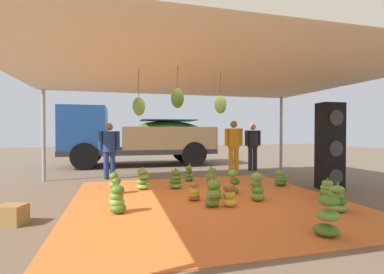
{
  "coord_description": "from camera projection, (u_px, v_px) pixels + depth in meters",
  "views": [
    {
      "loc": [
        -1.78,
        -5.5,
        1.4
      ],
      "look_at": [
        0.43,
        2.84,
        1.24
      ],
      "focal_mm": 26.41,
      "sensor_mm": 36.0,
      "label": 1
    }
  ],
  "objects": [
    {
      "name": "banana_bunch_10",
      "position": [
        176.0,
        180.0,
        6.94
      ],
      "size": [
        0.43,
        0.42,
        0.51
      ],
      "color": "#6B9E38",
      "rests_on": "tarp_orange"
    },
    {
      "name": "banana_bunch_2",
      "position": [
        327.0,
        190.0,
        5.84
      ],
      "size": [
        0.37,
        0.37,
        0.44
      ],
      "color": "#477523",
      "rests_on": "tarp_orange"
    },
    {
      "name": "tent_canopy",
      "position": [
        208.0,
        73.0,
        5.66
      ],
      "size": [
        8.0,
        7.0,
        2.67
      ],
      "color": "#9EA0A5",
      "rests_on": "ground"
    },
    {
      "name": "banana_bunch_12",
      "position": [
        117.0,
        200.0,
        4.83
      ],
      "size": [
        0.34,
        0.34,
        0.51
      ],
      "color": "#477523",
      "rests_on": "tarp_orange"
    },
    {
      "name": "banana_bunch_8",
      "position": [
        143.0,
        180.0,
        6.84
      ],
      "size": [
        0.43,
        0.43,
        0.54
      ],
      "color": "#75A83D",
      "rests_on": "tarp_orange"
    },
    {
      "name": "banana_bunch_15",
      "position": [
        233.0,
        183.0,
        6.31
      ],
      "size": [
        0.37,
        0.36,
        0.58
      ],
      "color": "#518428",
      "rests_on": "tarp_orange"
    },
    {
      "name": "tarp_orange",
      "position": [
        207.0,
        200.0,
        5.79
      ],
      "size": [
        5.36,
        5.52,
        0.01
      ],
      "primitive_type": "cube",
      "color": "orange",
      "rests_on": "ground"
    },
    {
      "name": "worker_2",
      "position": [
        253.0,
        143.0,
        10.22
      ],
      "size": [
        0.62,
        0.38,
        1.7
      ],
      "color": "#26262D",
      "rests_on": "ground"
    },
    {
      "name": "banana_bunch_14",
      "position": [
        229.0,
        196.0,
        5.28
      ],
      "size": [
        0.37,
        0.37,
        0.46
      ],
      "color": "gold",
      "rests_on": "tarp_orange"
    },
    {
      "name": "cargo_truck_main",
      "position": [
        135.0,
        136.0,
        11.83
      ],
      "size": [
        6.17,
        2.45,
        2.4
      ],
      "color": "#2D2D2D",
      "rests_on": "ground"
    },
    {
      "name": "worker_1",
      "position": [
        234.0,
        143.0,
        9.46
      ],
      "size": [
        0.65,
        0.4,
        1.77
      ],
      "color": "orange",
      "rests_on": "ground"
    },
    {
      "name": "banana_bunch_3",
      "position": [
        281.0,
        178.0,
        7.27
      ],
      "size": [
        0.41,
        0.41,
        0.45
      ],
      "color": "#477523",
      "rests_on": "tarp_orange"
    },
    {
      "name": "banana_bunch_1",
      "position": [
        213.0,
        195.0,
        5.23
      ],
      "size": [
        0.4,
        0.4,
        0.53
      ],
      "color": "#518428",
      "rests_on": "tarp_orange"
    },
    {
      "name": "banana_bunch_0",
      "position": [
        337.0,
        199.0,
        4.93
      ],
      "size": [
        0.37,
        0.39,
        0.51
      ],
      "color": "#75A83D",
      "rests_on": "tarp_orange"
    },
    {
      "name": "banana_bunch_4",
      "position": [
        257.0,
        187.0,
        5.71
      ],
      "size": [
        0.37,
        0.37,
        0.6
      ],
      "color": "#6B9E38",
      "rests_on": "tarp_orange"
    },
    {
      "name": "banana_bunch_13",
      "position": [
        212.0,
        176.0,
        7.62
      ],
      "size": [
        0.35,
        0.35,
        0.47
      ],
      "color": "#518428",
      "rests_on": "tarp_orange"
    },
    {
      "name": "banana_bunch_11",
      "position": [
        189.0,
        174.0,
        8.01
      ],
      "size": [
        0.31,
        0.31,
        0.49
      ],
      "color": "#477523",
      "rests_on": "tarp_orange"
    },
    {
      "name": "crate_0",
      "position": [
        11.0,
        215.0,
        4.25
      ],
      "size": [
        0.47,
        0.42,
        0.3
      ],
      "primitive_type": "cube",
      "rotation": [
        0.0,
        0.0,
        -0.33
      ],
      "color": "olive",
      "rests_on": "ground"
    },
    {
      "name": "banana_bunch_5",
      "position": [
        115.0,
        184.0,
        6.34
      ],
      "size": [
        0.34,
        0.34,
        0.51
      ],
      "color": "#6B9E38",
      "rests_on": "tarp_orange"
    },
    {
      "name": "worker_0",
      "position": [
        109.0,
        146.0,
        8.39
      ],
      "size": [
        0.61,
        0.37,
        1.66
      ],
      "color": "navy",
      "rests_on": "ground"
    },
    {
      "name": "ground_plane",
      "position": [
        177.0,
        177.0,
        8.69
      ],
      "size": [
        40.0,
        40.0,
        0.0
      ],
      "primitive_type": "plane",
      "color": "brown"
    },
    {
      "name": "banana_bunch_6",
      "position": [
        327.0,
        217.0,
        3.79
      ],
      "size": [
        0.44,
        0.43,
        0.59
      ],
      "color": "#477523",
      "rests_on": "tarp_orange"
    },
    {
      "name": "banana_bunch_7",
      "position": [
        194.0,
        192.0,
        5.71
      ],
      "size": [
        0.31,
        0.34,
        0.44
      ],
      "color": "#996628",
      "rests_on": "tarp_orange"
    },
    {
      "name": "banana_bunch_9",
      "position": [
        215.0,
        189.0,
        5.93
      ],
      "size": [
        0.4,
        0.4,
        0.45
      ],
      "color": "#75A83D",
      "rests_on": "tarp_orange"
    },
    {
      "name": "speaker_stack",
      "position": [
        330.0,
        146.0,
        6.92
      ],
      "size": [
        0.6,
        0.43,
        2.11
      ],
      "color": "black",
      "rests_on": "ground"
    }
  ]
}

